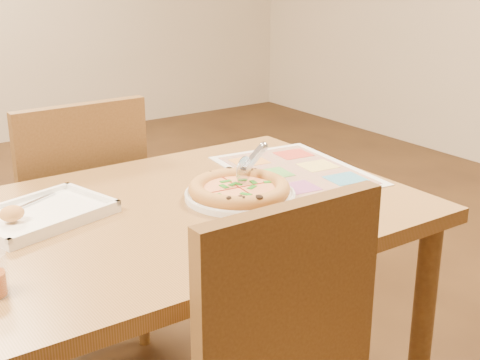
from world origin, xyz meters
TOP-DOWN VIEW (x-y plane):
  - dining_table at (0.00, 0.00)m, footprint 1.30×0.85m
  - chair_far at (-0.00, 0.60)m, footprint 0.42×0.42m
  - plate at (0.21, -0.03)m, footprint 0.34×0.34m
  - pizza at (0.21, -0.04)m, footprint 0.27×0.27m
  - pizza_cutter at (0.27, -0.00)m, footprint 0.14×0.07m
  - appetizer_tray at (-0.27, 0.12)m, footprint 0.36×0.29m
  - menu at (0.48, 0.06)m, footprint 0.39×0.51m

SIDE VIEW (x-z plane):
  - chair_far at x=0.00m, z-range 0.33..0.80m
  - dining_table at x=0.00m, z-range 0.27..0.99m
  - menu at x=0.48m, z-range 0.72..0.72m
  - plate at x=0.21m, z-range 0.72..0.74m
  - appetizer_tray at x=-0.27m, z-range 0.70..0.76m
  - pizza at x=0.21m, z-range 0.73..0.77m
  - pizza_cutter at x=0.27m, z-range 0.76..0.85m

